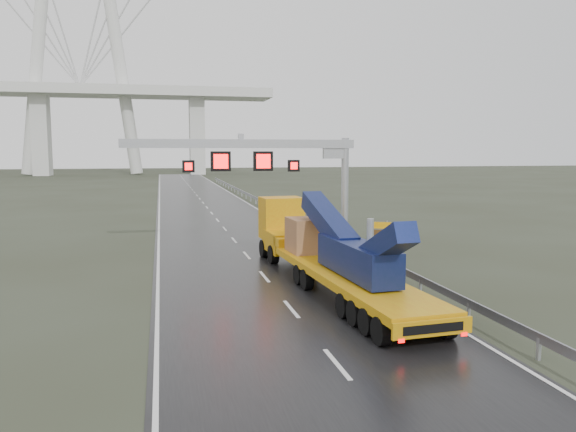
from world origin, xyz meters
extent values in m
plane|color=#2E3122|center=(0.00, 0.00, 0.00)|extent=(400.00, 400.00, 0.00)
cube|color=black|center=(0.00, 40.00, 0.01)|extent=(11.00, 200.00, 0.02)
cube|color=silver|center=(6.90, 18.00, 0.15)|extent=(1.20, 1.20, 0.30)
cylinder|color=#9DA1A6|center=(6.90, 18.00, 3.60)|extent=(0.48, 0.48, 7.20)
cube|color=#9DA1A6|center=(0.00, 18.00, 6.80)|extent=(14.80, 0.55, 0.55)
cube|color=#9DA1A6|center=(6.10, 18.00, 6.30)|extent=(1.40, 0.35, 0.90)
cube|color=#9DA1A6|center=(0.00, 18.00, 7.25)|extent=(0.35, 0.35, 0.35)
cube|color=black|center=(-1.30, 17.95, 5.70)|extent=(1.25, 0.25, 1.25)
cube|color=#FF0C0C|center=(-1.30, 17.81, 5.70)|extent=(0.90, 0.02, 0.90)
cube|color=black|center=(1.40, 17.95, 5.70)|extent=(1.25, 0.25, 1.25)
cube|color=#FF0C0C|center=(1.40, 17.81, 5.70)|extent=(0.90, 0.02, 0.90)
cube|color=black|center=(-3.30, 17.95, 5.40)|extent=(0.75, 0.25, 0.75)
cube|color=#FF0C0C|center=(-3.30, 17.81, 5.40)|extent=(0.54, 0.02, 0.54)
cube|color=black|center=(3.40, 17.95, 5.40)|extent=(0.75, 0.25, 0.75)
cube|color=#FF0C0C|center=(3.40, 17.81, 5.40)|extent=(0.54, 0.02, 0.54)
cube|color=silver|center=(-35.00, 140.00, 10.50)|extent=(4.00, 6.00, 21.00)
cube|color=silver|center=(5.00, 140.00, 10.50)|extent=(4.00, 6.00, 21.00)
cube|color=#CA9D0B|center=(2.76, 5.14, 1.01)|extent=(3.58, 13.66, 0.34)
cube|color=#CA9D0B|center=(3.21, -1.75, 0.82)|extent=(2.80, 0.30, 0.53)
cube|color=black|center=(3.21, -1.82, 0.82)|extent=(2.12, 0.16, 0.29)
cube|color=#FF0505|center=(2.11, -1.89, 0.53)|extent=(0.21, 0.05, 0.12)
cube|color=#FF0505|center=(4.32, -1.74, 0.53)|extent=(0.21, 0.05, 0.12)
cube|color=#CA9D0B|center=(2.29, 12.27, 1.40)|extent=(2.58, 1.32, 0.48)
cube|color=#CA9D0B|center=(2.19, 13.81, 1.16)|extent=(2.69, 3.05, 1.16)
cube|color=#CA9D0B|center=(2.07, 15.54, 2.32)|extent=(2.54, 2.09, 2.51)
cube|color=black|center=(2.01, 16.53, 2.61)|extent=(2.22, 0.19, 1.16)
cube|color=#101D4C|center=(2.82, 4.17, 1.93)|extent=(1.73, 5.87, 1.35)
cube|color=#101D4C|center=(2.60, 7.55, 3.09)|extent=(1.31, 5.37, 2.47)
cube|color=#101D4C|center=(2.98, 1.77, 2.80)|extent=(1.12, 3.88, 2.33)
cylinder|color=#9DA1A6|center=(3.40, 4.21, 2.80)|extent=(0.31, 0.31, 1.54)
cube|color=#9F7247|center=(2.43, 10.15, 2.05)|extent=(2.26, 2.26, 1.74)
cylinder|color=black|center=(3.04, 0.80, 0.48)|extent=(2.86, 1.15, 0.97)
cylinder|color=black|center=(2.60, 7.55, 0.48)|extent=(2.86, 1.15, 0.97)
cylinder|color=black|center=(2.09, 15.35, 0.53)|extent=(2.67, 1.23, 1.06)
cylinder|color=#9DA1A6|center=(6.87, 12.96, 1.15)|extent=(0.08, 0.08, 2.29)
cylinder|color=#9DA1A6|center=(7.82, 12.96, 1.15)|extent=(0.08, 0.08, 2.29)
cube|color=#EC9F0C|center=(7.35, 12.96, 2.05)|extent=(1.25, 0.58, 0.38)
cube|color=#4E3216|center=(7.35, 12.96, 1.57)|extent=(1.25, 0.58, 0.43)
cube|color=red|center=(6.00, 18.11, 0.55)|extent=(0.73, 0.55, 1.10)
camera|label=1|loc=(-4.98, -17.37, 6.33)|focal=35.00mm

